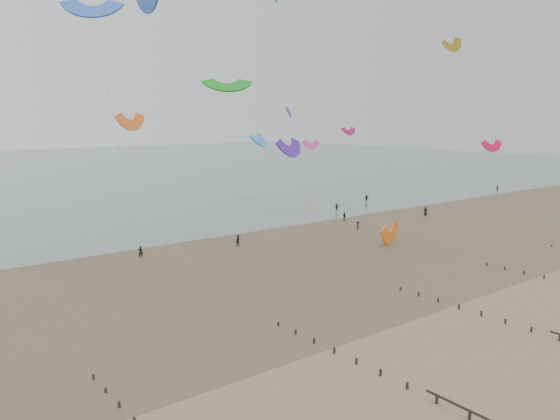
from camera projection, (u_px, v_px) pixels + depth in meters
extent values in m
plane|color=brown|center=(471.00, 330.00, 51.99)|extent=(500.00, 500.00, 0.00)
plane|color=#475654|center=(9.00, 171.00, 208.20)|extent=(500.00, 500.00, 0.00)
plane|color=#473A28|center=(259.00, 257.00, 79.33)|extent=(500.00, 500.00, 0.00)
ellipsoid|color=slate|center=(192.00, 307.00, 58.34)|extent=(23.60, 14.36, 0.01)
ellipsoid|color=slate|center=(308.00, 242.00, 88.89)|extent=(33.64, 18.32, 0.01)
ellipsoid|color=slate|center=(469.00, 225.00, 102.50)|extent=(19.65, 13.67, 0.01)
cube|color=black|center=(119.00, 405.00, 37.96)|extent=(0.16, 0.16, 0.51)
cube|color=black|center=(106.00, 390.00, 40.02)|extent=(0.16, 0.16, 0.48)
cube|color=black|center=(93.00, 377.00, 42.08)|extent=(0.16, 0.16, 0.45)
cube|color=black|center=(470.00, 416.00, 36.45)|extent=(0.16, 0.16, 0.68)
cube|color=black|center=(437.00, 400.00, 38.50)|extent=(0.16, 0.16, 0.65)
cube|color=black|center=(407.00, 386.00, 40.56)|extent=(0.16, 0.16, 0.62)
cube|color=black|center=(381.00, 373.00, 42.62)|extent=(0.16, 0.16, 0.59)
cube|color=black|center=(356.00, 361.00, 44.68)|extent=(0.16, 0.16, 0.57)
cube|color=black|center=(334.00, 351.00, 46.73)|extent=(0.16, 0.16, 0.54)
cube|color=black|center=(314.00, 341.00, 48.79)|extent=(0.16, 0.16, 0.51)
cube|color=black|center=(296.00, 332.00, 50.85)|extent=(0.16, 0.16, 0.48)
cube|color=black|center=(278.00, 324.00, 52.91)|extent=(0.16, 0.16, 0.45)
cube|color=black|center=(560.00, 338.00, 49.34)|extent=(0.16, 0.16, 0.65)
cube|color=black|center=(531.00, 329.00, 51.39)|extent=(0.16, 0.16, 0.62)
cube|color=black|center=(505.00, 321.00, 53.45)|extent=(0.16, 0.16, 0.59)
cube|color=black|center=(481.00, 314.00, 55.51)|extent=(0.16, 0.16, 0.57)
cube|color=black|center=(459.00, 307.00, 57.57)|extent=(0.16, 0.16, 0.54)
cube|color=black|center=(438.00, 301.00, 59.63)|extent=(0.16, 0.16, 0.51)
cube|color=black|center=(419.00, 295.00, 61.68)|extent=(0.16, 0.16, 0.48)
cube|color=black|center=(400.00, 289.00, 63.74)|extent=(0.16, 0.16, 0.45)
cube|color=black|center=(544.00, 277.00, 68.40)|extent=(0.16, 0.16, 0.54)
cube|color=black|center=(524.00, 273.00, 70.46)|extent=(0.16, 0.16, 0.51)
cube|color=black|center=(505.00, 268.00, 72.52)|extent=(0.16, 0.16, 0.48)
cube|color=black|center=(487.00, 264.00, 74.57)|extent=(0.16, 0.16, 0.45)
cube|color=black|center=(552.00, 246.00, 85.41)|extent=(0.16, 0.16, 0.45)
imported|color=black|center=(141.00, 252.00, 78.37)|extent=(0.79, 0.67, 1.83)
imported|color=black|center=(344.00, 216.00, 107.27)|extent=(0.72, 1.09, 1.72)
imported|color=black|center=(358.00, 226.00, 98.14)|extent=(1.01, 1.19, 1.60)
imported|color=black|center=(497.00, 189.00, 149.20)|extent=(1.03, 1.02, 1.67)
imported|color=black|center=(426.00, 211.00, 112.76)|extent=(1.01, 1.08, 1.86)
imported|color=black|center=(238.00, 241.00, 85.61)|extent=(0.97, 0.80, 1.85)
imported|color=black|center=(337.00, 207.00, 118.55)|extent=(1.59, 0.99, 1.64)
imported|color=black|center=(366.00, 198.00, 131.11)|extent=(1.67, 1.11, 1.73)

